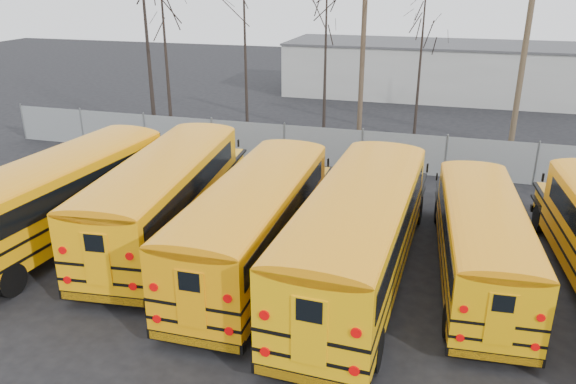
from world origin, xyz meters
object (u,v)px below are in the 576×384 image
(bus_b, at_px, (167,189))
(utility_pole_left, at_px, (362,64))
(bus_d, at_px, (360,227))
(bus_a, at_px, (59,191))
(bus_c, at_px, (257,214))
(utility_pole_right, at_px, (522,67))
(bus_e, at_px, (482,234))

(bus_b, distance_m, utility_pole_left, 15.10)
(bus_d, bearing_deg, bus_a, -178.79)
(bus_c, distance_m, bus_d, 3.41)
(utility_pole_right, bearing_deg, bus_b, -154.98)
(bus_c, relative_size, bus_d, 0.93)
(bus_d, relative_size, utility_pole_right, 1.30)
(bus_d, distance_m, utility_pole_right, 15.92)
(bus_a, bearing_deg, utility_pole_right, 46.15)
(bus_c, relative_size, bus_e, 1.12)
(bus_e, xyz_separation_m, utility_pole_right, (1.91, 13.44, 3.19))
(bus_b, height_order, bus_d, bus_d)
(bus_a, distance_m, bus_c, 7.40)
(bus_d, bearing_deg, utility_pole_right, 71.78)
(bus_e, distance_m, utility_pole_right, 13.95)
(bus_b, bearing_deg, bus_d, -17.38)
(utility_pole_left, bearing_deg, utility_pole_right, -12.53)
(bus_b, xyz_separation_m, bus_c, (3.83, -1.17, -0.04))
(bus_c, distance_m, utility_pole_right, 17.16)
(bus_e, height_order, utility_pole_right, utility_pole_right)
(bus_b, xyz_separation_m, utility_pole_right, (12.72, 13.20, 2.93))
(bus_a, height_order, bus_c, bus_a)
(utility_pole_left, bearing_deg, bus_e, -72.82)
(utility_pole_left, bearing_deg, bus_b, -114.25)
(bus_a, relative_size, bus_c, 1.03)
(bus_b, relative_size, utility_pole_right, 1.25)
(bus_c, bearing_deg, bus_e, 7.00)
(bus_d, xyz_separation_m, utility_pole_right, (5.49, 14.67, 2.85))
(bus_b, distance_m, utility_pole_right, 18.56)
(bus_b, distance_m, bus_c, 4.01)
(bus_a, xyz_separation_m, bus_d, (10.80, -0.20, 0.08))
(bus_b, height_order, bus_e, bus_b)
(bus_b, bearing_deg, utility_pole_left, 65.85)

